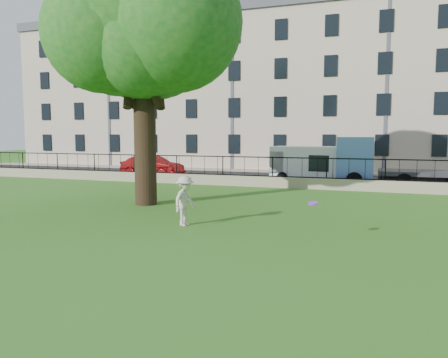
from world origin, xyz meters
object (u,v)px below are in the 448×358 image
at_px(white_van, 316,165).
at_px(blue_truck, 399,162).
at_px(man, 185,201).
at_px(tree, 141,17).
at_px(red_sedan, 152,167).
at_px(frisbee, 313,203).

xyz_separation_m(white_van, blue_truck, (4.75, -0.71, 0.30)).
height_order(man, white_van, white_van).
bearing_deg(white_van, blue_truck, -3.28).
bearing_deg(tree, red_sedan, 117.30).
distance_m(tree, white_van, 14.01).
height_order(man, frisbee, man).
height_order(tree, man, tree).
xyz_separation_m(tree, white_van, (5.82, 10.84, -6.70)).
distance_m(white_van, blue_truck, 4.82).
xyz_separation_m(man, white_van, (2.27, 14.33, 0.30)).
height_order(tree, white_van, tree).
height_order(red_sedan, blue_truck, blue_truck).
bearing_deg(man, blue_truck, -19.51).
distance_m(tree, frisbee, 11.17).
bearing_deg(man, tree, 53.30).
xyz_separation_m(tree, red_sedan, (-5.49, 10.64, -7.07)).
bearing_deg(man, red_sedan, 40.40).
distance_m(tree, blue_truck, 15.98).
bearing_deg(tree, blue_truck, 43.78).
bearing_deg(man, white_van, -1.23).
bearing_deg(frisbee, white_van, 97.53).
xyz_separation_m(red_sedan, blue_truck, (16.06, -0.51, 0.67)).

